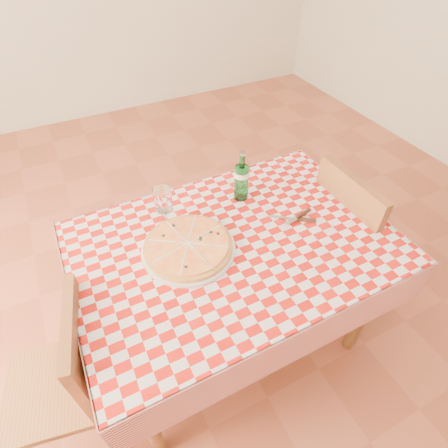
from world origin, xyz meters
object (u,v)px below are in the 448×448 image
Objects in this scene: chair_near at (351,234)px; chair_far at (70,374)px; water_bottle at (242,176)px; dining_table at (234,258)px; wine_glass at (164,208)px; pizza_plate at (188,246)px.

chair_far is at bearing -176.65° from chair_near.
water_bottle reaches higher than chair_near.
chair_near is 0.68m from water_bottle.
dining_table is 0.36m from wine_glass.
pizza_plate is (-0.19, 0.05, 0.12)m from dining_table.
wine_glass is at bearing 98.79° from pizza_plate.
chair_near is 4.78× the size of wine_glass.
water_bottle is 1.30× the size of wine_glass.
dining_table is 1.33× the size of chair_near.
water_bottle is at bearing 29.66° from pizza_plate.
dining_table is 3.20× the size of pizza_plate.
dining_table is 0.69m from chair_near.
pizza_plate is 0.41m from water_bottle.
chair_near is 2.41× the size of pizza_plate.
pizza_plate is at bearing -155.45° from chair_far.
wine_glass is at bearing -177.08° from water_bottle.
water_bottle reaches higher than pizza_plate.
chair_near is 0.90m from pizza_plate.
water_bottle is at bearing 153.39° from chair_near.
wine_glass reaches higher than dining_table.
chair_near is at bearing -4.40° from pizza_plate.
chair_near is at bearing -15.37° from wine_glass.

